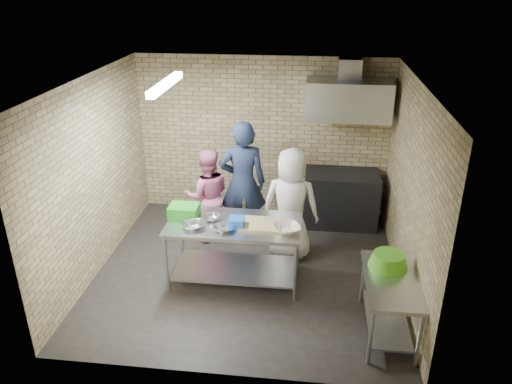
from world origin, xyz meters
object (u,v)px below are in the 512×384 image
green_basin (388,260)px  blue_tub (237,222)px  man_navy (243,183)px  green_crate (184,211)px  woman_pink (208,196)px  side_counter (388,306)px  woman_white (291,204)px  bottle_red (350,101)px  bottle_green (376,103)px  prep_table (235,252)px  stove (341,198)px

green_basin → blue_tub: bearing=164.6°
man_navy → green_crate: bearing=46.9°
man_navy → woman_pink: bearing=-6.3°
side_counter → woman_white: (-1.23, 1.63, 0.46)m
blue_tub → bottle_red: size_ratio=1.09×
green_crate → woman_white: woman_white is taller
man_navy → green_basin: bearing=128.6°
bottle_green → blue_tub: bearing=-130.3°
blue_tub → bottle_red: 2.89m
green_crate → green_basin: green_crate is taller
green_crate → blue_tub: 0.78m
prep_table → stove: bearing=51.7°
green_crate → woman_white: 1.55m
stove → blue_tub: (-1.44, -1.99, 0.50)m
woman_pink → green_basin: bearing=130.4°
prep_table → bottle_red: bottle_red is taller
prep_table → green_basin: 2.05m
side_counter → bottle_green: 3.41m
bottle_red → man_navy: bottle_red is taller
bottle_green → woman_white: size_ratio=0.09×
green_crate → prep_table: bearing=-9.7°
prep_table → side_counter: prep_table is taller
woman_white → bottle_red: bearing=-117.7°
stove → woman_pink: size_ratio=0.80×
side_counter → bottle_red: (-0.40, 2.99, 1.65)m
side_counter → green_basin: (-0.02, 0.25, 0.46)m
man_navy → woman_white: man_navy is taller
stove → blue_tub: size_ratio=6.10×
stove → man_navy: man_navy is taller
side_counter → stove: 2.79m
blue_tub → prep_table: bearing=116.6°
prep_table → woman_pink: 1.27m
prep_table → woman_white: (0.70, 0.77, 0.39)m
woman_white → prep_table: bearing=51.3°
stove → bottle_green: bottle_green is taller
woman_white → stove: bearing=-121.2°
side_counter → blue_tub: 2.12m
side_counter → green_crate: 2.88m
stove → green_crate: bearing=-141.1°
green_basin → man_navy: bearing=138.5°
woman_pink → woman_white: woman_white is taller
bottle_red → stove: bearing=-101.8°
blue_tub → green_crate: bearing=163.7°
side_counter → man_navy: size_ratio=0.62×
bottle_green → green_crate: bearing=-142.7°
green_basin → woman_white: woman_white is taller
green_crate → blue_tub: bearing=-16.3°
prep_table → man_navy: bearing=92.3°
woman_pink → bottle_green: bearing=-173.1°
bottle_green → woman_white: bearing=-132.3°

